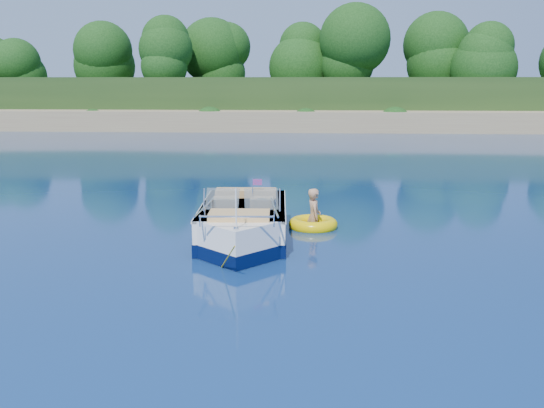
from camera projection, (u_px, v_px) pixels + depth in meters
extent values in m
plane|color=#0A204A|center=(208.00, 297.00, 10.69)|extent=(160.00, 160.00, 0.00)
cube|color=#917554|center=(288.00, 122.00, 47.74)|extent=(170.00, 8.00, 2.00)
cube|color=#1D3816|center=(297.00, 103.00, 74.04)|extent=(170.00, 56.00, 6.00)
cylinder|color=black|center=(76.00, 88.00, 50.79)|extent=(0.44, 0.44, 3.20)
sphere|color=black|center=(73.00, 51.00, 50.18)|extent=(5.28, 5.28, 5.28)
cylinder|color=black|center=(290.00, 86.00, 51.09)|extent=(0.44, 0.44, 3.60)
sphere|color=black|center=(291.00, 44.00, 50.41)|extent=(5.94, 5.94, 5.94)
cylinder|color=black|center=(541.00, 93.00, 47.99)|extent=(0.44, 0.44, 2.60)
sphere|color=black|center=(544.00, 61.00, 47.49)|extent=(4.29, 4.29, 4.29)
cube|color=white|center=(244.00, 225.00, 14.70)|extent=(2.17, 3.83, 1.04)
cube|color=white|center=(239.00, 244.00, 12.96)|extent=(1.98, 1.98, 1.04)
cube|color=#040E33|center=(244.00, 231.00, 14.73)|extent=(2.20, 3.87, 0.30)
cube|color=#040E33|center=(239.00, 251.00, 12.99)|extent=(2.02, 2.02, 0.30)
cube|color=tan|center=(245.00, 211.00, 14.93)|extent=(1.71, 2.69, 0.10)
cube|color=white|center=(244.00, 205.00, 14.60)|extent=(2.20, 3.84, 0.06)
cube|color=black|center=(248.00, 206.00, 16.69)|extent=(0.56, 0.37, 0.89)
cube|color=#8C9EA5|center=(222.00, 199.00, 13.87)|extent=(0.79, 0.33, 0.48)
cube|color=#8C9EA5|center=(261.00, 199.00, 13.86)|extent=(0.81, 0.40, 0.48)
cube|color=tan|center=(224.00, 206.00, 14.36)|extent=(0.57, 0.57, 0.40)
cube|color=tan|center=(262.00, 206.00, 14.34)|extent=(0.57, 0.57, 0.40)
cube|color=tan|center=(246.00, 196.00, 15.56)|extent=(1.57, 0.62, 0.38)
cube|color=tan|center=(239.00, 220.00, 13.05)|extent=(1.34, 0.81, 0.34)
cylinder|color=white|center=(236.00, 209.00, 12.04)|extent=(0.03, 0.03, 0.84)
cube|color=red|center=(257.00, 182.00, 13.78)|extent=(0.22, 0.03, 0.14)
cube|color=silver|center=(236.00, 228.00, 12.07)|extent=(0.10, 0.06, 0.05)
cylinder|color=gold|center=(228.00, 258.00, 11.83)|extent=(0.44, 0.99, 0.76)
torus|color=yellow|center=(313.00, 224.00, 15.68)|extent=(1.28, 1.28, 0.34)
torus|color=#BC0C09|center=(313.00, 224.00, 15.68)|extent=(1.05, 1.05, 0.11)
imported|color=tan|center=(313.00, 227.00, 15.78)|extent=(0.53, 0.89, 1.63)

